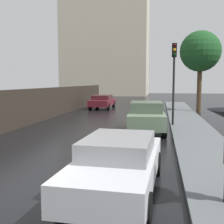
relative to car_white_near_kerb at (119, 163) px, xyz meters
The scene contains 6 objects.
car_white_near_kerb is the anchor object (origin of this frame).
car_maroon_mid_road 20.92m from the car_white_near_kerb, 102.48° to the left, with size 1.94×4.31×1.29m.
car_green_far_ahead 8.08m from the car_white_near_kerb, 88.31° to the left, with size 2.01×3.90×1.54m.
traffic_light 10.48m from the car_white_near_kerb, 80.79° to the left, with size 0.26×0.39×4.51m.
street_tree_near 19.37m from the car_white_near_kerb, 77.55° to the left, with size 3.32×3.32×6.69m.
distant_tower 53.00m from the car_white_near_kerb, 100.78° to the left, with size 15.66×11.80×37.06m.
Camera 1 is at (3.42, -5.41, 2.56)m, focal length 46.35 mm.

